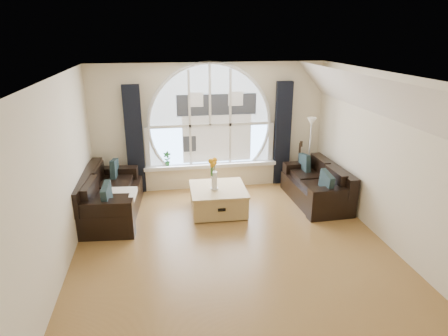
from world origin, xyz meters
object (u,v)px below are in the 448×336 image
guitar (298,163)px  potted_plant (167,159)px  sofa_left (110,196)px  coffee_chest (218,199)px  vase_flowers (214,170)px  floor_lamp (309,154)px  sofa_right (316,183)px

guitar → potted_plant: bearing=-163.1°
sofa_left → coffee_chest: bearing=1.0°
sofa_left → guitar: size_ratio=1.83×
vase_flowers → sofa_left: bearing=174.7°
floor_lamp → sofa_left: bearing=-171.3°
sofa_right → coffee_chest: bearing=-179.2°
sofa_left → potted_plant: (1.11, 1.12, 0.31)m
floor_lamp → guitar: 0.40m
vase_flowers → floor_lamp: (2.17, 0.81, -0.06)m
vase_flowers → guitar: size_ratio=0.66×
coffee_chest → vase_flowers: size_ratio=1.50×
sofa_left → guitar: guitar is taller
coffee_chest → floor_lamp: (2.10, 0.76, 0.54)m
sofa_right → guitar: size_ratio=1.64×
vase_flowers → guitar: 2.33m
floor_lamp → guitar: floor_lamp is taller
potted_plant → sofa_right: bearing=-21.5°
coffee_chest → floor_lamp: 2.30m
sofa_left → vase_flowers: 2.01m
coffee_chest → vase_flowers: 0.61m
potted_plant → floor_lamp: bearing=-9.2°
sofa_right → floor_lamp: size_ratio=1.08×
sofa_right → potted_plant: 3.17m
sofa_right → coffee_chest: sofa_right is taller
vase_flowers → potted_plant: size_ratio=2.21×
vase_flowers → potted_plant: 1.55m
floor_lamp → potted_plant: 3.05m
vase_flowers → floor_lamp: bearing=20.5°
sofa_right → guitar: (-0.06, 0.93, 0.13)m
vase_flowers → potted_plant: bearing=122.8°
sofa_right → floor_lamp: (0.08, 0.67, 0.40)m
potted_plant → guitar: bearing=-4.5°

